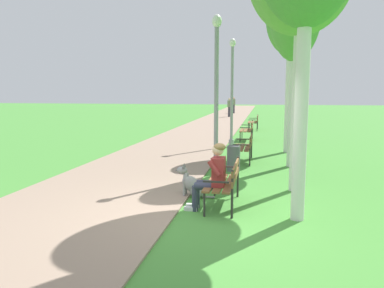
{
  "coord_description": "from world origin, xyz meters",
  "views": [
    {
      "loc": [
        1.15,
        -6.19,
        2.16
      ],
      "look_at": [
        -0.58,
        2.82,
        0.9
      ],
      "focal_mm": 35.54,
      "sensor_mm": 36.0,
      "label": 1
    }
  ],
  "objects": [
    {
      "name": "ground_plane",
      "position": [
        0.0,
        0.0,
        0.0
      ],
      "size": [
        120.0,
        120.0,
        0.0
      ],
      "primitive_type": "plane",
      "color": "#478E38"
    },
    {
      "name": "birch_tree_fourth",
      "position": [
        1.95,
        7.78,
        4.65
      ],
      "size": [
        1.73,
        1.66,
        6.04
      ],
      "color": "silver",
      "rests_on": "ground"
    },
    {
      "name": "park_bench_furthest",
      "position": [
        0.56,
        15.7,
        0.51
      ],
      "size": [
        0.55,
        1.5,
        0.85
      ],
      "color": "brown",
      "rests_on": "ground"
    },
    {
      "name": "birch_tree_third",
      "position": [
        1.91,
        5.08,
        4.5
      ],
      "size": [
        1.49,
        1.59,
        6.12
      ],
      "color": "silver",
      "rests_on": "ground"
    },
    {
      "name": "pedestrian_distant",
      "position": [
        -1.87,
        26.45,
        0.84
      ],
      "size": [
        0.32,
        0.22,
        1.65
      ],
      "color": "#383842",
      "rests_on": "ground"
    },
    {
      "name": "lamp_post_mid",
      "position": [
        -0.13,
        8.68,
        2.16
      ],
      "size": [
        0.24,
        0.24,
        4.18
      ],
      "color": "gray",
      "rests_on": "ground"
    },
    {
      "name": "park_bench_mid",
      "position": [
        0.56,
        5.55,
        0.51
      ],
      "size": [
        0.55,
        1.5,
        0.85
      ],
      "color": "brown",
      "rests_on": "ground"
    },
    {
      "name": "pedestrian_further_distant",
      "position": [
        -1.95,
        32.04,
        0.84
      ],
      "size": [
        0.32,
        0.22,
        1.65
      ],
      "color": "#383842",
      "rests_on": "ground"
    },
    {
      "name": "park_bench_near",
      "position": [
        0.45,
        0.82,
        0.51
      ],
      "size": [
        0.55,
        1.5,
        0.85
      ],
      "color": "brown",
      "rests_on": "ground"
    },
    {
      "name": "person_seated_on_near_bench",
      "position": [
        0.24,
        0.52,
        0.68
      ],
      "size": [
        0.74,
        0.49,
        1.25
      ],
      "color": "#33384C",
      "rests_on": "ground"
    },
    {
      "name": "paved_path",
      "position": [
        -2.2,
        24.0,
        0.02
      ],
      "size": [
        3.71,
        60.0,
        0.04
      ],
      "primitive_type": "cube",
      "color": "gray",
      "rests_on": "ground"
    },
    {
      "name": "dog_grey",
      "position": [
        -0.27,
        1.3,
        0.26
      ],
      "size": [
        0.83,
        0.29,
        0.71
      ],
      "color": "gray",
      "rests_on": "ground"
    },
    {
      "name": "lamp_post_near",
      "position": [
        -0.06,
        3.35,
        2.09
      ],
      "size": [
        0.24,
        0.24,
        4.04
      ],
      "color": "gray",
      "rests_on": "ground"
    },
    {
      "name": "litter_bin",
      "position": [
        0.33,
        4.09,
        0.35
      ],
      "size": [
        0.36,
        0.36,
        0.7
      ],
      "primitive_type": "cylinder",
      "color": "#515156",
      "rests_on": "ground"
    },
    {
      "name": "park_bench_far",
      "position": [
        0.41,
        10.96,
        0.51
      ],
      "size": [
        0.55,
        1.5,
        0.85
      ],
      "color": "brown",
      "rests_on": "ground"
    }
  ]
}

